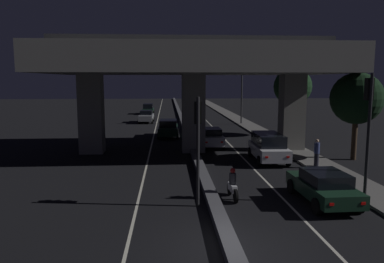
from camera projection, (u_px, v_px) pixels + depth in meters
ground_plane at (229, 248)px, 12.02m from camera, size 200.00×200.00×0.00m
lane_line_left_inner at (157, 124)px, 46.40m from camera, size 0.12×126.00×0.00m
lane_line_right_inner at (209, 124)px, 46.83m from camera, size 0.12×126.00×0.00m
median_divider at (183, 122)px, 46.60m from camera, size 0.57×126.00×0.31m
sidewalk_right at (257, 130)px, 40.20m from camera, size 2.19×126.00×0.13m
elevated_overpass at (193, 65)px, 27.59m from camera, size 21.26×11.34×8.64m
traffic_light_left_of_median at (198, 132)px, 15.73m from camera, size 0.30×0.49×4.69m
traffic_light_right_of_median at (368, 116)px, 16.12m from camera, size 0.30×0.49×5.66m
street_lamp at (239, 83)px, 45.34m from camera, size 2.72×0.32×8.54m
car_dark_green_lead at (323, 186)px, 16.39m from camera, size 2.06×4.41×1.45m
car_white_second at (268, 147)px, 24.89m from camera, size 2.12×4.58×1.85m
car_white_third at (211, 137)px, 30.28m from camera, size 1.87×4.28×1.55m
car_dark_green_lead_oncoming at (168, 128)px, 35.69m from camera, size 2.05×4.45×1.63m
car_silver_second_oncoming at (146, 116)px, 47.81m from camera, size 1.96×3.99×1.55m
car_dark_green_third_oncoming at (148, 109)px, 60.08m from camera, size 1.87×3.98×1.64m
motorcycle_white_filtering_near at (233, 186)px, 16.95m from camera, size 0.34×1.80×1.44m
pedestrian_on_sidewalk at (317, 153)px, 22.92m from camera, size 0.33×0.33×1.67m
roadside_tree_kerbside_near at (357, 99)px, 24.93m from camera, size 3.46×3.46×5.91m
roadside_tree_kerbside_mid at (293, 87)px, 36.08m from camera, size 3.64×3.64×6.59m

